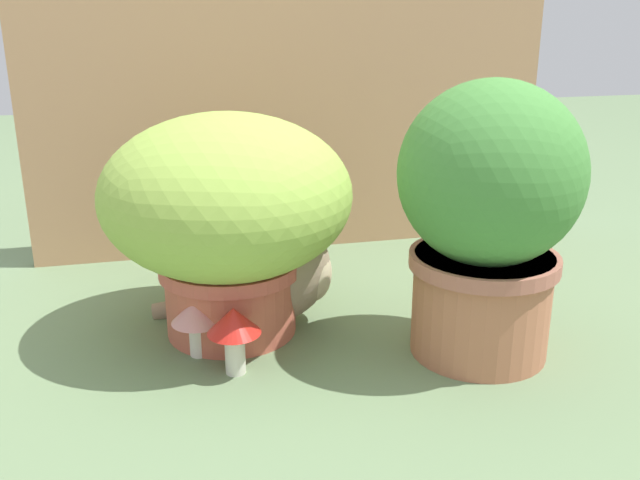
% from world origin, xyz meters
% --- Properties ---
extents(ground_plane, '(6.00, 6.00, 0.00)m').
position_xyz_m(ground_plane, '(0.00, 0.00, 0.00)').
color(ground_plane, '#667F58').
extents(cardboard_backdrop, '(1.22, 0.03, 0.97)m').
position_xyz_m(cardboard_backdrop, '(0.14, 0.53, 0.49)').
color(cardboard_backdrop, tan).
rests_on(cardboard_backdrop, ground).
extents(grass_planter, '(0.44, 0.44, 0.40)m').
position_xyz_m(grass_planter, '(-0.07, 0.09, 0.23)').
color(grass_planter, '#C15C46').
rests_on(grass_planter, ground).
extents(leafy_planter, '(0.30, 0.30, 0.46)m').
position_xyz_m(leafy_planter, '(0.34, -0.09, 0.25)').
color(leafy_planter, '#B46D4D').
rests_on(leafy_planter, ground).
extents(cat, '(0.37, 0.21, 0.32)m').
position_xyz_m(cat, '(0.01, 0.11, 0.12)').
color(cat, gray).
rests_on(cat, ground).
extents(mushroom_ornament_red, '(0.09, 0.09, 0.11)m').
position_xyz_m(mushroom_ornament_red, '(-0.08, -0.07, 0.08)').
color(mushroom_ornament_red, silver).
rests_on(mushroom_ornament_red, ground).
extents(mushroom_ornament_pink, '(0.09, 0.09, 0.10)m').
position_xyz_m(mushroom_ornament_pink, '(-0.13, 0.01, 0.07)').
color(mushroom_ornament_pink, silver).
rests_on(mushroom_ornament_pink, ground).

